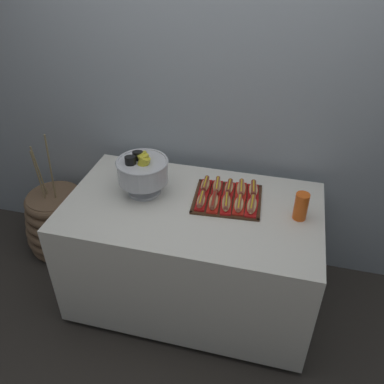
{
  "coord_description": "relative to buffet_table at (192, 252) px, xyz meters",
  "views": [
    {
      "loc": [
        0.48,
        -1.87,
        2.24
      ],
      "look_at": [
        -0.01,
        0.03,
        0.88
      ],
      "focal_mm": 37.61,
      "sensor_mm": 36.0,
      "label": 1
    }
  ],
  "objects": [
    {
      "name": "ground_plane",
      "position": [
        0.0,
        0.0,
        -0.42
      ],
      "size": [
        10.0,
        10.0,
        0.0
      ],
      "primitive_type": "plane",
      "color": "#38332D"
    },
    {
      "name": "back_wall",
      "position": [
        0.0,
        0.59,
        0.88
      ],
      "size": [
        6.0,
        0.1,
        2.6
      ],
      "primitive_type": "cube",
      "color": "#9EA8B2",
      "rests_on": "ground_plane"
    },
    {
      "name": "buffet_table",
      "position": [
        0.0,
        0.0,
        0.0
      ],
      "size": [
        1.54,
        0.89,
        0.8
      ],
      "color": "white",
      "rests_on": "ground_plane"
    },
    {
      "name": "floor_vase",
      "position": [
        -1.15,
        0.26,
        -0.18
      ],
      "size": [
        0.53,
        0.53,
        1.03
      ],
      "color": "brown",
      "rests_on": "ground_plane"
    },
    {
      "name": "serving_tray",
      "position": [
        0.2,
        0.11,
        0.38
      ],
      "size": [
        0.43,
        0.39,
        0.01
      ],
      "color": "#472B19",
      "rests_on": "buffet_table"
    },
    {
      "name": "hot_dog_0",
      "position": [
        0.05,
        0.01,
        0.41
      ],
      "size": [
        0.07,
        0.16,
        0.06
      ],
      "color": "red",
      "rests_on": "serving_tray"
    },
    {
      "name": "hot_dog_1",
      "position": [
        0.13,
        0.02,
        0.41
      ],
      "size": [
        0.08,
        0.18,
        0.06
      ],
      "color": "red",
      "rests_on": "serving_tray"
    },
    {
      "name": "hot_dog_2",
      "position": [
        0.2,
        0.02,
        0.41
      ],
      "size": [
        0.09,
        0.19,
        0.06
      ],
      "color": "red",
      "rests_on": "serving_tray"
    },
    {
      "name": "hot_dog_3",
      "position": [
        0.28,
        0.03,
        0.41
      ],
      "size": [
        0.08,
        0.17,
        0.06
      ],
      "color": "red",
      "rests_on": "serving_tray"
    },
    {
      "name": "hot_dog_4",
      "position": [
        0.35,
        0.04,
        0.41
      ],
      "size": [
        0.07,
        0.18,
        0.06
      ],
      "color": "red",
      "rests_on": "serving_tray"
    },
    {
      "name": "hot_dog_5",
      "position": [
        0.04,
        0.18,
        0.41
      ],
      "size": [
        0.07,
        0.17,
        0.06
      ],
      "color": "#B21414",
      "rests_on": "serving_tray"
    },
    {
      "name": "hot_dog_6",
      "position": [
        0.11,
        0.18,
        0.41
      ],
      "size": [
        0.08,
        0.17,
        0.06
      ],
      "color": "#B21414",
      "rests_on": "serving_tray"
    },
    {
      "name": "hot_dog_7",
      "position": [
        0.19,
        0.19,
        0.41
      ],
      "size": [
        0.07,
        0.16,
        0.06
      ],
      "color": "red",
      "rests_on": "serving_tray"
    },
    {
      "name": "hot_dog_8",
      "position": [
        0.26,
        0.19,
        0.41
      ],
      "size": [
        0.09,
        0.18,
        0.06
      ],
      "color": "red",
      "rests_on": "serving_tray"
    },
    {
      "name": "hot_dog_9",
      "position": [
        0.34,
        0.2,
        0.41
      ],
      "size": [
        0.09,
        0.17,
        0.06
      ],
      "color": "#B21414",
      "rests_on": "serving_tray"
    },
    {
      "name": "punch_bowl",
      "position": [
        -0.33,
        0.06,
        0.54
      ],
      "size": [
        0.32,
        0.32,
        0.28
      ],
      "color": "silver",
      "rests_on": "buffet_table"
    },
    {
      "name": "cup_stack",
      "position": [
        0.62,
        0.04,
        0.46
      ],
      "size": [
        0.08,
        0.08,
        0.16
      ],
      "color": "#EA5B19",
      "rests_on": "buffet_table"
    }
  ]
}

